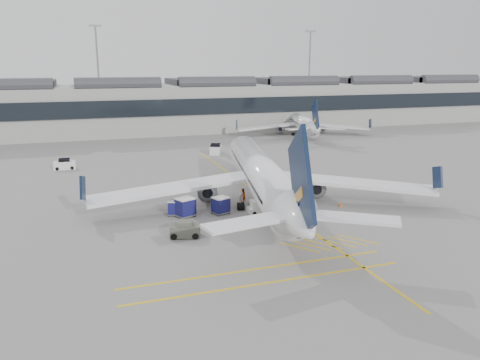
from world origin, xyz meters
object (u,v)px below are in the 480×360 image
object	(u,v)px
ramp_agent_b	(243,195)
ramp_agent_a	(226,204)
baggage_cart_a	(221,205)
pushback_tug	(185,230)
belt_loader	(263,208)
airliner_main	(262,176)

from	to	relation	value
ramp_agent_b	ramp_agent_a	bearing A→B (deg)	4.75
baggage_cart_a	pushback_tug	size ratio (longest dim) A/B	0.69
pushback_tug	ramp_agent_b	bearing A→B (deg)	62.46
ramp_agent_a	ramp_agent_b	size ratio (longest dim) A/B	1.05
belt_loader	ramp_agent_b	distance (m)	4.77
airliner_main	belt_loader	distance (m)	4.30
baggage_cart_a	pushback_tug	world-z (taller)	baggage_cart_a
pushback_tug	belt_loader	bearing A→B (deg)	41.47
ramp_agent_a	pushback_tug	distance (m)	8.55
ramp_agent_a	pushback_tug	xyz separation A→B (m)	(-5.93, -6.16, -0.16)
baggage_cart_a	ramp_agent_b	xyz separation A→B (m)	(3.74, 3.53, -0.19)
airliner_main	ramp_agent_a	bearing A→B (deg)	-151.78
ramp_agent_a	pushback_tug	size ratio (longest dim) A/B	0.54
belt_loader	baggage_cart_a	size ratio (longest dim) A/B	2.08
ramp_agent_a	airliner_main	bearing A→B (deg)	-39.10
belt_loader	ramp_agent_b	xyz separation A→B (m)	(-0.74, 4.70, 0.27)
airliner_main	belt_loader	size ratio (longest dim) A/B	9.54
belt_loader	ramp_agent_a	xyz separation A→B (m)	(-3.69, 1.69, 0.31)
belt_loader	ramp_agent_a	distance (m)	4.07
pushback_tug	ramp_agent_a	bearing A→B (deg)	62.62
airliner_main	pushback_tug	xyz separation A→B (m)	(-10.65, -7.54, -2.67)
airliner_main	belt_loader	bearing A→B (deg)	-96.73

